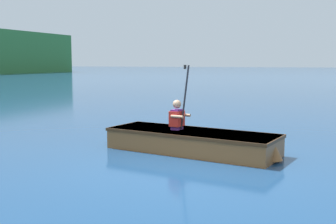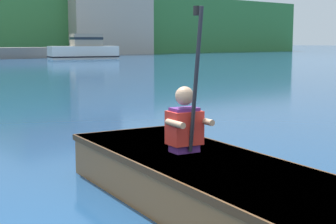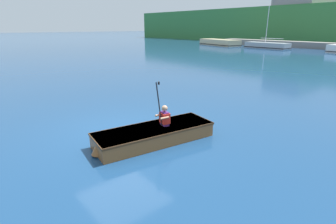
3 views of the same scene
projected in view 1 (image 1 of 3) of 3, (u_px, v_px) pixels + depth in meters
name	position (u px, v px, depth m)	size (l,w,h in m)	color
ground_plane	(181.00, 170.00, 6.88)	(300.00, 300.00, 0.00)	navy
rowboat_foreground	(194.00, 140.00, 8.22)	(1.65, 3.57, 0.42)	brown
person_paddler	(177.00, 116.00, 8.36)	(0.39, 0.40, 1.28)	#592672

